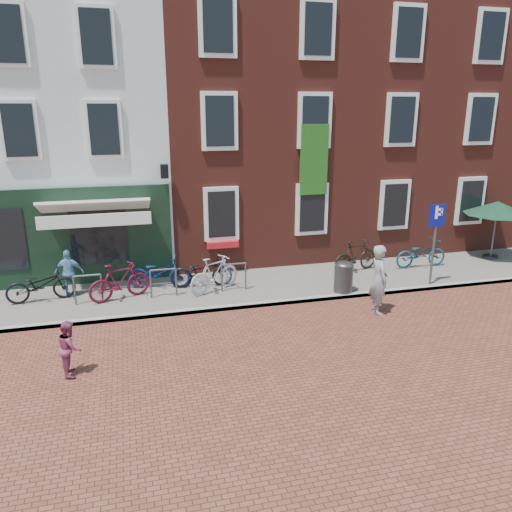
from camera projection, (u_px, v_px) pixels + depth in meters
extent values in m
plane|color=brown|center=(225.00, 311.00, 13.28)|extent=(80.00, 80.00, 0.00)
cube|color=slate|center=(248.00, 287.00, 14.89)|extent=(24.00, 3.00, 0.10)
cube|color=silver|center=(42.00, 128.00, 17.26)|extent=(8.00, 8.00, 9.00)
cube|color=maroon|center=(239.00, 112.00, 18.80)|extent=(6.00, 8.00, 10.00)
cube|color=maroon|center=(383.00, 112.00, 20.25)|extent=(6.00, 8.00, 10.00)
cylinder|color=#3D3D40|center=(343.00, 279.00, 14.26)|extent=(0.53, 0.53, 0.80)
ellipsoid|color=#3D3D40|center=(344.00, 263.00, 14.13)|extent=(0.53, 0.53, 0.24)
cylinder|color=#4C4C4F|center=(434.00, 246.00, 14.67)|extent=(0.07, 0.07, 2.35)
cube|color=#0A0F87|center=(437.00, 216.00, 14.38)|extent=(0.50, 0.04, 0.65)
cylinder|color=#4C4C4F|center=(491.00, 256.00, 17.62)|extent=(0.50, 0.50, 0.08)
cylinder|color=#4C4C4F|center=(494.00, 232.00, 17.36)|extent=(0.06, 0.06, 1.88)
cone|color=#153B25|center=(498.00, 205.00, 17.09)|extent=(2.24, 2.24, 0.45)
imported|color=gray|center=(379.00, 279.00, 12.93)|extent=(0.49, 0.70, 1.84)
imported|color=#8F3856|center=(70.00, 348.00, 10.02)|extent=(0.48, 0.59, 1.15)
imported|color=#6E99C3|center=(69.00, 273.00, 13.91)|extent=(0.81, 0.39, 1.34)
imported|color=black|center=(41.00, 285.00, 13.57)|extent=(1.86, 0.88, 0.94)
imported|color=#5C0C1F|center=(119.00, 281.00, 13.67)|extent=(1.79, 1.07, 1.04)
imported|color=navy|center=(159.00, 272.00, 14.57)|extent=(1.88, 0.98, 0.94)
imported|color=#B8B8BB|center=(214.00, 274.00, 14.26)|extent=(1.75, 1.28, 1.04)
imported|color=black|center=(202.00, 272.00, 14.65)|extent=(1.83, 0.78, 0.94)
imported|color=black|center=(356.00, 256.00, 15.99)|extent=(1.80, 0.94, 1.04)
imported|color=#0B4152|center=(421.00, 253.00, 16.46)|extent=(1.79, 0.63, 0.94)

